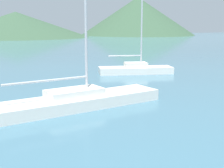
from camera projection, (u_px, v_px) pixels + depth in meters
The scene contains 4 objects.
sailboat_inner at pixel (136, 68), 24.74m from camera, with size 6.04×3.16×9.75m.
sailboat_middle at pixel (75, 100), 14.48m from camera, with size 8.90×3.29×10.17m.
hill_east at pixel (16, 25), 94.35m from camera, with size 44.21×44.21×7.60m.
hill_far_east at pixel (138, 16), 113.12m from camera, with size 41.22×41.22×13.53m.
Camera 1 is at (-5.03, 1.37, 3.84)m, focal length 50.00 mm.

